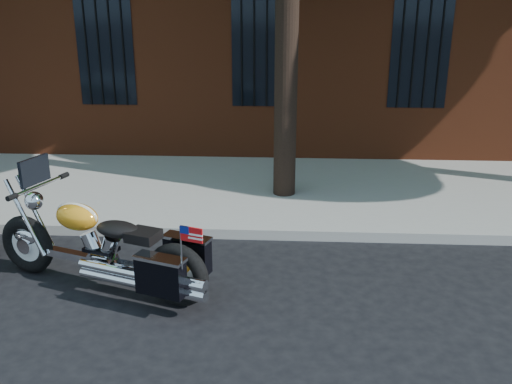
{
  "coord_description": "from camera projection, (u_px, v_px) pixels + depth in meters",
  "views": [
    {
      "loc": [
        0.53,
        -6.05,
        3.28
      ],
      "look_at": [
        0.15,
        0.8,
        0.89
      ],
      "focal_mm": 40.0,
      "sensor_mm": 36.0,
      "label": 1
    }
  ],
  "objects": [
    {
      "name": "ground",
      "position": [
        240.0,
        284.0,
        6.81
      ],
      "size": [
        120.0,
        120.0,
        0.0
      ],
      "primitive_type": "plane",
      "color": "black",
      "rests_on": "ground"
    },
    {
      "name": "curb",
      "position": [
        248.0,
        233.0,
        8.09
      ],
      "size": [
        40.0,
        0.16,
        0.15
      ],
      "primitive_type": "cube",
      "color": "gray",
      "rests_on": "ground"
    },
    {
      "name": "sidewalk",
      "position": [
        255.0,
        190.0,
        9.86
      ],
      "size": [
        40.0,
        3.6,
        0.15
      ],
      "primitive_type": "cube",
      "color": "gray",
      "rests_on": "ground"
    },
    {
      "name": "motorcycle",
      "position": [
        108.0,
        251.0,
        6.5
      ],
      "size": [
        2.75,
        1.49,
        1.5
      ],
      "rotation": [
        0.0,
        0.0,
        -0.34
      ],
      "color": "black",
      "rests_on": "ground"
    }
  ]
}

